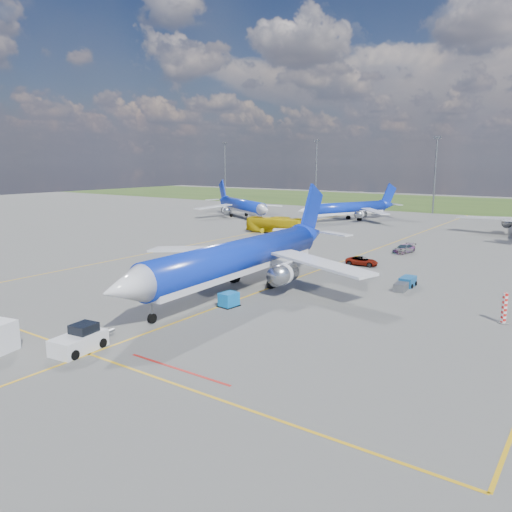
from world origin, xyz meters
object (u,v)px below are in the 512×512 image
Objects in this scene: main_airliner at (240,290)px; apron_bus at (275,225)px; pushback_tug at (80,340)px; service_car_c at (404,249)px; service_car_a at (232,251)px; service_car_b at (362,261)px; uld_container at (229,299)px; baggage_tug_w at (405,283)px; baggage_tug_c at (309,235)px; bg_jet_nnw at (347,220)px; warning_post at (504,308)px; bg_jet_nw at (242,217)px.

main_airliner reaches higher than apron_bus.
service_car_c is at bearing 75.93° from pushback_tug.
service_car_a is 0.90× the size of service_car_b.
main_airliner is 9.43× the size of service_car_b.
pushback_tug is 3.39× the size of uld_container.
apron_bus reaches higher than uld_container.
main_airliner is at bearing -76.09° from service_car_a.
main_airliner is at bearing 153.66° from service_car_b.
uld_container is at bearing -126.62° from baggage_tug_w.
apron_bus reaches higher than service_car_a.
service_car_a is at bearing 92.90° from service_car_b.
uld_container is at bearing 75.26° from pushback_tug.
service_car_c is 0.96× the size of baggage_tug_w.
apron_bus is (-26.80, 50.11, 1.01)m from uld_container.
service_car_c is at bearing -21.89° from baggage_tug_c.
uld_container reaches higher than baggage_tug_c.
service_car_a reaches higher than baggage_tug_w.
baggage_tug_w is (36.77, -61.99, 0.56)m from bg_jet_nnw.
service_car_b reaches higher than baggage_tug_c.
pushback_tug is at bearing -91.23° from uld_container.
uld_container is (23.94, -80.91, 0.76)m from bg_jet_nnw.
service_car_b is at bearing -12.80° from service_car_a.
apron_bus is (-24.68, 67.22, 0.91)m from pushback_tug.
warning_post is 0.47× the size of pushback_tug.
baggage_tug_w is (12.83, 18.92, -0.20)m from uld_container.
bg_jet_nw reaches higher than pushback_tug.
bg_jet_nnw is 7.36× the size of service_car_b.
warning_post is 96.79m from bg_jet_nw.
baggage_tug_w is at bearing -34.76° from service_car_a.
bg_jet_nnw is 18.50× the size of uld_container.
pushback_tug reaches higher than service_car_b.
bg_jet_nnw is 47.89m from service_car_c.
bg_jet_nw is at bearing 138.57° from baggage_tug_w.
bg_jet_nnw is (27.01, 10.41, 0.00)m from bg_jet_nw.
bg_jet_nnw is at bearing 94.38° from baggage_tug_c.
baggage_tug_w is at bearing -97.86° from bg_jet_nw.
service_car_b is (2.96, 28.45, -0.10)m from uld_container.
main_airliner reaches higher than baggage_tug_w.
baggage_tug_w is (9.87, -9.53, -0.10)m from service_car_b.
warning_post is 28.83m from main_airliner.
bg_jet_nw is 1.05× the size of bg_jet_nnw.
service_car_c is (28.51, -38.47, 0.74)m from bg_jet_nnw.
bg_jet_nnw is at bearing 112.32° from uld_container.
service_car_a is 31.01m from baggage_tug_w.
bg_jet_nnw is 5.45× the size of pushback_tug.
service_car_b is (20.82, 5.07, -0.07)m from service_car_a.
service_car_c is (6.69, 59.54, -0.12)m from pushback_tug.
pushback_tug is 1.26× the size of service_car_c.
apron_bus is 28.21m from service_car_a.
pushback_tug is 39.01m from baggage_tug_w.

